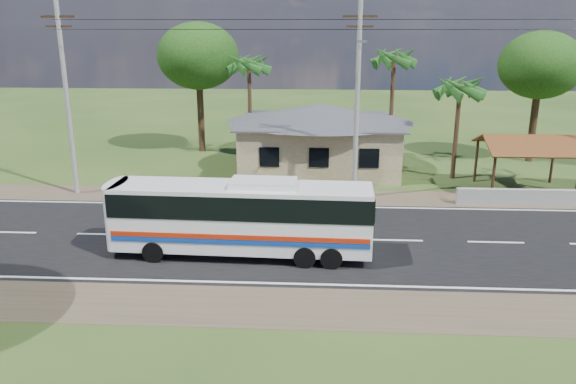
% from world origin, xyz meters
% --- Properties ---
extents(ground, '(120.00, 120.00, 0.00)m').
position_xyz_m(ground, '(0.00, 0.00, 0.00)').
color(ground, '#264117').
rests_on(ground, ground).
extents(road, '(120.00, 16.00, 0.03)m').
position_xyz_m(road, '(0.00, 0.00, 0.01)').
color(road, black).
rests_on(road, ground).
extents(house, '(12.40, 10.00, 5.00)m').
position_xyz_m(house, '(1.00, 13.00, 2.64)').
color(house, '#C7B384').
rests_on(house, ground).
extents(waiting_shed, '(5.20, 4.48, 3.35)m').
position_xyz_m(waiting_shed, '(13.00, 8.50, 2.73)').
color(waiting_shed, '#3B2815').
rests_on(waiting_shed, ground).
extents(concrete_barrier, '(7.00, 0.30, 0.90)m').
position_xyz_m(concrete_barrier, '(12.00, 5.60, 0.45)').
color(concrete_barrier, '#9E9E99').
rests_on(concrete_barrier, ground).
extents(utility_poles, '(32.80, 2.22, 11.00)m').
position_xyz_m(utility_poles, '(2.67, 6.49, 5.77)').
color(utility_poles, '#9E9E99').
rests_on(utility_poles, ground).
extents(palm_near, '(2.80, 2.80, 6.70)m').
position_xyz_m(palm_near, '(9.50, 11.00, 5.71)').
color(palm_near, '#47301E').
rests_on(palm_near, ground).
extents(palm_mid, '(2.80, 2.80, 8.20)m').
position_xyz_m(palm_mid, '(6.00, 15.50, 7.16)').
color(palm_mid, '#47301E').
rests_on(palm_mid, ground).
extents(palm_far, '(2.80, 2.80, 7.70)m').
position_xyz_m(palm_far, '(-4.00, 16.00, 6.68)').
color(palm_far, '#47301E').
rests_on(palm_far, ground).
extents(tree_behind_house, '(6.00, 6.00, 9.61)m').
position_xyz_m(tree_behind_house, '(-8.00, 18.00, 7.12)').
color(tree_behind_house, '#47301E').
rests_on(tree_behind_house, ground).
extents(tree_behind_shed, '(5.60, 5.60, 9.02)m').
position_xyz_m(tree_behind_shed, '(16.00, 16.00, 6.68)').
color(tree_behind_shed, '#47301E').
rests_on(tree_behind_shed, ground).
extents(coach_bus, '(10.85, 2.65, 3.35)m').
position_xyz_m(coach_bus, '(-2.16, -2.02, 1.91)').
color(coach_bus, silver).
rests_on(coach_bus, ground).
extents(motorcycle, '(1.59, 0.74, 0.80)m').
position_xyz_m(motorcycle, '(1.55, 6.98, 0.40)').
color(motorcycle, black).
rests_on(motorcycle, ground).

